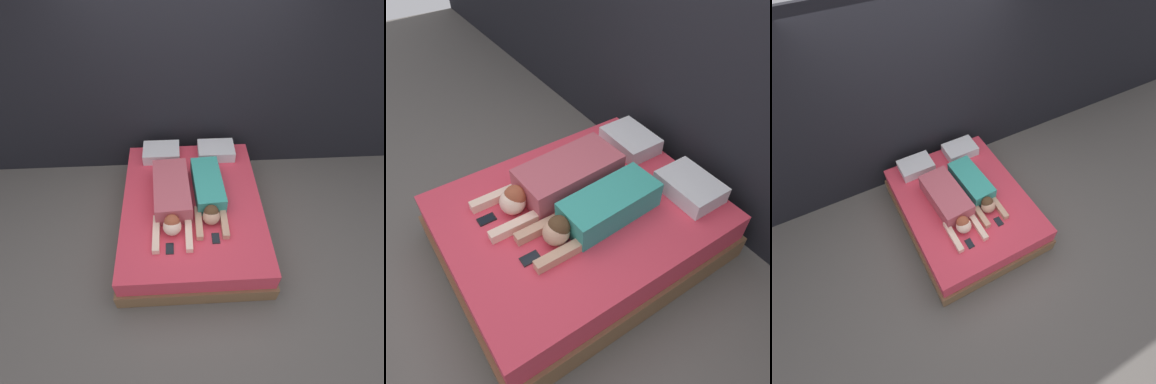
# 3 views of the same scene
# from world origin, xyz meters

# --- Properties ---
(ground_plane) EXTENTS (12.00, 12.00, 0.00)m
(ground_plane) POSITION_xyz_m (0.00, 0.00, 0.00)
(ground_plane) COLOR #5B5651
(wall_back) EXTENTS (12.00, 0.06, 2.60)m
(wall_back) POSITION_xyz_m (0.00, 1.15, 1.30)
(wall_back) COLOR black
(wall_back) RESTS_ON ground_plane
(bed) EXTENTS (1.62, 2.01, 0.44)m
(bed) POSITION_xyz_m (0.00, 0.00, 0.22)
(bed) COLOR brown
(bed) RESTS_ON ground_plane
(pillow_head_left) EXTENTS (0.46, 0.33, 0.14)m
(pillow_head_left) POSITION_xyz_m (-0.35, 0.78, 0.51)
(pillow_head_left) COLOR silver
(pillow_head_left) RESTS_ON bed
(pillow_head_right) EXTENTS (0.46, 0.33, 0.14)m
(pillow_head_right) POSITION_xyz_m (0.35, 0.78, 0.51)
(pillow_head_right) COLOR silver
(pillow_head_right) RESTS_ON bed
(person_left) EXTENTS (0.43, 1.14, 0.23)m
(person_left) POSITION_xyz_m (-0.22, -0.02, 0.55)
(person_left) COLOR #B24C59
(person_left) RESTS_ON bed
(person_right) EXTENTS (0.36, 1.05, 0.21)m
(person_right) POSITION_xyz_m (0.19, 0.04, 0.54)
(person_right) COLOR teal
(person_right) RESTS_ON bed
(cell_phone_left) EXTENTS (0.08, 0.13, 0.01)m
(cell_phone_left) POSITION_xyz_m (-0.25, -0.61, 0.45)
(cell_phone_left) COLOR black
(cell_phone_left) RESTS_ON bed
(cell_phone_right) EXTENTS (0.08, 0.13, 0.01)m
(cell_phone_right) POSITION_xyz_m (0.22, -0.52, 0.45)
(cell_phone_right) COLOR black
(cell_phone_right) RESTS_ON bed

